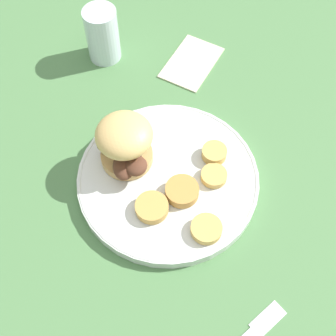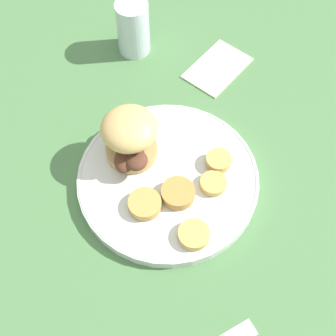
{
  "view_description": "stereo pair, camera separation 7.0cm",
  "coord_description": "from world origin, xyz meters",
  "views": [
    {
      "loc": [
        -0.02,
        -0.37,
        0.66
      ],
      "look_at": [
        0.0,
        0.0,
        0.05
      ],
      "focal_mm": 50.0,
      "sensor_mm": 36.0,
      "label": 1
    },
    {
      "loc": [
        0.05,
        -0.36,
        0.66
      ],
      "look_at": [
        0.0,
        0.0,
        0.05
      ],
      "focal_mm": 50.0,
      "sensor_mm": 36.0,
      "label": 2
    }
  ],
  "objects": [
    {
      "name": "potato_round_4",
      "position": [
        -0.03,
        -0.06,
        0.03
      ],
      "size": [
        0.05,
        0.05,
        0.02
      ],
      "primitive_type": "cylinder",
      "color": "tan",
      "rests_on": "dinner_plate"
    },
    {
      "name": "potato_round_1",
      "position": [
        0.08,
        0.03,
        0.03
      ],
      "size": [
        0.04,
        0.04,
        0.02
      ],
      "primitive_type": "cylinder",
      "color": "tan",
      "rests_on": "dinner_plate"
    },
    {
      "name": "sandwich",
      "position": [
        -0.06,
        0.03,
        0.07
      ],
      "size": [
        0.09,
        0.12,
        0.09
      ],
      "color": "tan",
      "rests_on": "dinner_plate"
    },
    {
      "name": "dinner_plate",
      "position": [
        0.0,
        0.0,
        0.01
      ],
      "size": [
        0.29,
        0.29,
        0.02
      ],
      "color": "silver",
      "rests_on": "ground_plane"
    },
    {
      "name": "potato_round_0",
      "position": [
        0.07,
        -0.01,
        0.03
      ],
      "size": [
        0.04,
        0.04,
        0.01
      ],
      "primitive_type": "cylinder",
      "color": "tan",
      "rests_on": "dinner_plate"
    },
    {
      "name": "drinking_glass",
      "position": [
        -0.11,
        0.29,
        0.05
      ],
      "size": [
        0.06,
        0.06,
        0.11
      ],
      "color": "silver",
      "rests_on": "ground_plane"
    },
    {
      "name": "potato_round_2",
      "position": [
        0.05,
        -0.1,
        0.03
      ],
      "size": [
        0.05,
        0.05,
        0.01
      ],
      "primitive_type": "cylinder",
      "color": "tan",
      "rests_on": "dinner_plate"
    },
    {
      "name": "napkin",
      "position": [
        0.06,
        0.26,
        0.0
      ],
      "size": [
        0.13,
        0.15,
        0.01
      ],
      "primitive_type": "cube",
      "rotation": [
        0.0,
        0.0,
        4.17
      ],
      "color": "beige",
      "rests_on": "ground_plane"
    },
    {
      "name": "ground_plane",
      "position": [
        0.0,
        0.0,
        0.0
      ],
      "size": [
        4.0,
        4.0,
        0.0
      ],
      "primitive_type": "plane",
      "color": "#4C7A47"
    },
    {
      "name": "potato_round_3",
      "position": [
        0.02,
        -0.03,
        0.03
      ],
      "size": [
        0.05,
        0.05,
        0.02
      ],
      "primitive_type": "cylinder",
      "color": "#BC8942",
      "rests_on": "dinner_plate"
    }
  ]
}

